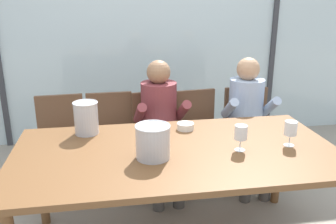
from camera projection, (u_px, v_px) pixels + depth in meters
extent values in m
plane|color=#9E9384|center=(157.00, 181.00, 3.59)|extent=(14.00, 14.00, 0.00)
cube|color=silver|center=(143.00, 34.00, 4.32)|extent=(7.36, 0.03, 2.60)
cube|color=#38383D|center=(274.00, 32.00, 4.56)|extent=(0.06, 0.06, 2.60)
cube|color=#477A38|center=(126.00, 37.00, 8.02)|extent=(13.36, 2.40, 1.68)
cube|color=brown|center=(177.00, 152.00, 2.42)|extent=(2.16, 1.12, 0.04)
cylinder|color=brown|center=(42.00, 182.00, 2.82)|extent=(0.07, 0.07, 0.74)
cylinder|color=brown|center=(278.00, 164.00, 3.12)|extent=(0.07, 0.07, 0.74)
cube|color=brown|center=(62.00, 148.00, 3.20)|extent=(0.47, 0.47, 0.03)
cube|color=brown|center=(60.00, 117.00, 3.32)|extent=(0.42, 0.06, 0.42)
cylinder|color=brown|center=(40.00, 185.00, 3.06)|extent=(0.04, 0.04, 0.45)
cylinder|color=brown|center=(86.00, 180.00, 3.14)|extent=(0.04, 0.04, 0.45)
cylinder|color=brown|center=(44.00, 165.00, 3.41)|extent=(0.04, 0.04, 0.45)
cylinder|color=brown|center=(85.00, 161.00, 3.49)|extent=(0.04, 0.04, 0.45)
cube|color=brown|center=(112.00, 144.00, 3.28)|extent=(0.45, 0.45, 0.03)
cube|color=brown|center=(110.00, 114.00, 3.40)|extent=(0.42, 0.04, 0.42)
cylinder|color=brown|center=(92.00, 180.00, 3.15)|extent=(0.04, 0.04, 0.45)
cylinder|color=brown|center=(135.00, 176.00, 3.21)|extent=(0.04, 0.04, 0.45)
cylinder|color=brown|center=(92.00, 161.00, 3.50)|extent=(0.04, 0.04, 0.45)
cylinder|color=brown|center=(132.00, 158.00, 3.57)|extent=(0.04, 0.04, 0.45)
cube|color=brown|center=(160.00, 143.00, 3.32)|extent=(0.49, 0.49, 0.03)
cube|color=brown|center=(154.00, 113.00, 3.43)|extent=(0.42, 0.08, 0.42)
cylinder|color=brown|center=(144.00, 178.00, 3.17)|extent=(0.04, 0.04, 0.45)
cylinder|color=brown|center=(186.00, 173.00, 3.27)|extent=(0.04, 0.04, 0.45)
cylinder|color=brown|center=(136.00, 160.00, 3.52)|extent=(0.04, 0.04, 0.45)
cylinder|color=brown|center=(174.00, 156.00, 3.62)|extent=(0.04, 0.04, 0.45)
cube|color=brown|center=(200.00, 140.00, 3.37)|extent=(0.49, 0.49, 0.03)
cube|color=brown|center=(193.00, 111.00, 3.48)|extent=(0.42, 0.08, 0.42)
cylinder|color=brown|center=(187.00, 175.00, 3.22)|extent=(0.04, 0.04, 0.45)
cylinder|color=brown|center=(226.00, 170.00, 3.32)|extent=(0.04, 0.04, 0.45)
cylinder|color=brown|center=(174.00, 158.00, 3.57)|extent=(0.04, 0.04, 0.45)
cylinder|color=brown|center=(210.00, 153.00, 3.67)|extent=(0.04, 0.04, 0.45)
cube|color=brown|center=(249.00, 137.00, 3.46)|extent=(0.48, 0.48, 0.03)
cube|color=brown|center=(245.00, 108.00, 3.58)|extent=(0.42, 0.08, 0.42)
cylinder|color=brown|center=(233.00, 169.00, 3.34)|extent=(0.04, 0.04, 0.45)
cylinder|color=brown|center=(273.00, 168.00, 3.36)|extent=(0.04, 0.04, 0.45)
cylinder|color=brown|center=(224.00, 152.00, 3.70)|extent=(0.04, 0.04, 0.45)
cylinder|color=brown|center=(260.00, 151.00, 3.72)|extent=(0.04, 0.04, 0.45)
cylinder|color=brown|center=(159.00, 111.00, 3.27)|extent=(0.34, 0.34, 0.52)
sphere|color=#936B4C|center=(159.00, 72.00, 3.16)|extent=(0.21, 0.21, 0.21)
cube|color=#47423D|center=(153.00, 147.00, 3.15)|extent=(0.15, 0.41, 0.13)
cube|color=#47423D|center=(174.00, 145.00, 3.19)|extent=(0.15, 0.41, 0.13)
cylinder|color=#47423D|center=(158.00, 184.00, 3.04)|extent=(0.10, 0.10, 0.48)
cylinder|color=#47423D|center=(179.00, 182.00, 3.08)|extent=(0.10, 0.10, 0.48)
cylinder|color=brown|center=(140.00, 114.00, 3.11)|extent=(0.10, 0.33, 0.26)
cylinder|color=brown|center=(183.00, 111.00, 3.19)|extent=(0.10, 0.33, 0.26)
cylinder|color=#9EB2D1|center=(246.00, 106.00, 3.40)|extent=(0.33, 0.33, 0.52)
sphere|color=tan|center=(248.00, 69.00, 3.29)|extent=(0.21, 0.21, 0.21)
cube|color=#47423D|center=(241.00, 141.00, 3.28)|extent=(0.15, 0.41, 0.13)
cube|color=#47423D|center=(260.00, 140.00, 3.30)|extent=(0.15, 0.41, 0.13)
cylinder|color=#47423D|center=(246.00, 177.00, 3.17)|extent=(0.10, 0.10, 0.48)
cylinder|color=#47423D|center=(266.00, 175.00, 3.19)|extent=(0.10, 0.10, 0.48)
cylinder|color=#9EB2D1|center=(230.00, 108.00, 3.26)|extent=(0.09, 0.33, 0.26)
cylinder|color=#9EB2D1|center=(270.00, 107.00, 3.30)|extent=(0.09, 0.33, 0.26)
cylinder|color=#B7B7BC|center=(153.00, 142.00, 2.26)|extent=(0.22, 0.22, 0.21)
torus|color=silver|center=(153.00, 126.00, 2.23)|extent=(0.22, 0.22, 0.01)
cylinder|color=#B7B7BC|center=(86.00, 118.00, 2.66)|extent=(0.17, 0.17, 0.24)
torus|color=silver|center=(85.00, 103.00, 2.62)|extent=(0.18, 0.18, 0.01)
cylinder|color=silver|center=(185.00, 126.00, 2.76)|extent=(0.13, 0.13, 0.05)
cylinder|color=silver|center=(289.00, 145.00, 2.48)|extent=(0.07, 0.07, 0.00)
cylinder|color=silver|center=(289.00, 140.00, 2.46)|extent=(0.01, 0.01, 0.07)
cylinder|color=silver|center=(291.00, 128.00, 2.44)|extent=(0.08, 0.08, 0.09)
cylinder|color=maroon|center=(290.00, 132.00, 2.45)|extent=(0.07, 0.07, 0.04)
cylinder|color=silver|center=(240.00, 150.00, 2.40)|extent=(0.07, 0.07, 0.00)
cylinder|color=silver|center=(240.00, 144.00, 2.39)|extent=(0.01, 0.01, 0.07)
cylinder|color=silver|center=(241.00, 132.00, 2.36)|extent=(0.08, 0.08, 0.09)
cylinder|color=maroon|center=(241.00, 136.00, 2.37)|extent=(0.07, 0.07, 0.04)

